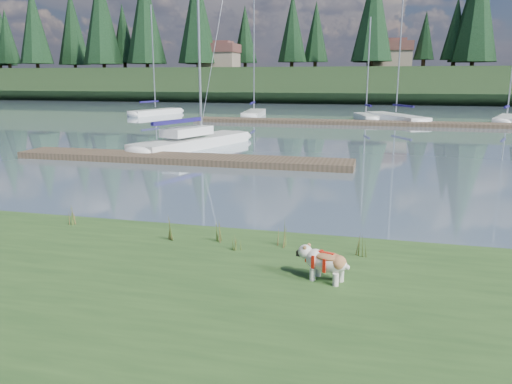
# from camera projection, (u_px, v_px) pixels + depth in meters

# --- Properties ---
(ground) EXTENTS (200.00, 200.00, 0.00)m
(ground) POSITION_uv_depth(u_px,v_px,m) (320.00, 124.00, 42.08)
(ground) COLOR gray
(ground) RESTS_ON ground
(bank) EXTENTS (60.00, 9.00, 0.35)m
(bank) POSITION_uv_depth(u_px,v_px,m) (51.00, 311.00, 8.02)
(bank) COLOR #315322
(bank) RESTS_ON ground
(ridge) EXTENTS (200.00, 20.00, 5.00)m
(ridge) POSITION_uv_depth(u_px,v_px,m) (352.00, 85.00, 82.16)
(ridge) COLOR black
(ridge) RESTS_ON ground
(bulldog) EXTENTS (0.99, 0.61, 0.58)m
(bulldog) POSITION_uv_depth(u_px,v_px,m) (326.00, 261.00, 8.70)
(bulldog) COLOR silver
(bulldog) RESTS_ON bank
(sailboat_main) EXTENTS (4.76, 9.54, 13.52)m
(sailboat_main) POSITION_uv_depth(u_px,v_px,m) (201.00, 139.00, 28.22)
(sailboat_main) COLOR white
(sailboat_main) RESTS_ON ground
(dock_near) EXTENTS (16.00, 2.00, 0.30)m
(dock_near) POSITION_uv_depth(u_px,v_px,m) (180.00, 158.00, 23.15)
(dock_near) COLOR #4C3D2C
(dock_near) RESTS_ON ground
(dock_far) EXTENTS (26.00, 2.20, 0.30)m
(dock_far) POSITION_uv_depth(u_px,v_px,m) (344.00, 122.00, 41.58)
(dock_far) COLOR #4C3D2C
(dock_far) RESTS_ON ground
(sailboat_bg_0) EXTENTS (3.62, 7.60, 10.93)m
(sailboat_bg_0) POSITION_uv_depth(u_px,v_px,m) (160.00, 112.00, 52.02)
(sailboat_bg_0) COLOR white
(sailboat_bg_0) RESTS_ON ground
(sailboat_bg_1) EXTENTS (2.50, 8.07, 11.85)m
(sailboat_bg_1) POSITION_uv_depth(u_px,v_px,m) (255.00, 113.00, 50.12)
(sailboat_bg_1) COLOR white
(sailboat_bg_1) RESTS_ON ground
(sailboat_bg_2) EXTENTS (2.60, 5.94, 9.02)m
(sailboat_bg_2) POSITION_uv_depth(u_px,v_px,m) (364.00, 116.00, 45.33)
(sailboat_bg_2) COLOR white
(sailboat_bg_2) RESTS_ON ground
(sailboat_bg_3) EXTENTS (6.19, 9.44, 14.02)m
(sailboat_bg_3) POSITION_uv_depth(u_px,v_px,m) (391.00, 116.00, 45.50)
(sailboat_bg_3) COLOR white
(sailboat_bg_3) RESTS_ON ground
(sailboat_bg_4) EXTENTS (3.73, 7.50, 11.00)m
(sailboat_bg_4) POSITION_uv_depth(u_px,v_px,m) (508.00, 118.00, 43.36)
(sailboat_bg_4) COLOR white
(sailboat_bg_4) RESTS_ON ground
(weed_0) EXTENTS (0.17, 0.14, 0.55)m
(weed_0) POSITION_uv_depth(u_px,v_px,m) (168.00, 230.00, 10.92)
(weed_0) COLOR #475B23
(weed_0) RESTS_ON bank
(weed_1) EXTENTS (0.17, 0.14, 0.56)m
(weed_1) POSITION_uv_depth(u_px,v_px,m) (219.00, 231.00, 10.82)
(weed_1) COLOR #475B23
(weed_1) RESTS_ON bank
(weed_2) EXTENTS (0.17, 0.14, 0.62)m
(weed_2) POSITION_uv_depth(u_px,v_px,m) (282.00, 234.00, 10.50)
(weed_2) COLOR #475B23
(weed_2) RESTS_ON bank
(weed_3) EXTENTS (0.17, 0.14, 0.49)m
(weed_3) POSITION_uv_depth(u_px,v_px,m) (71.00, 217.00, 12.04)
(weed_3) COLOR #475B23
(weed_3) RESTS_ON bank
(weed_4) EXTENTS (0.17, 0.14, 0.44)m
(weed_4) POSITION_uv_depth(u_px,v_px,m) (238.00, 241.00, 10.30)
(weed_4) COLOR #475B23
(weed_4) RESTS_ON bank
(weed_5) EXTENTS (0.17, 0.14, 0.51)m
(weed_5) POSITION_uv_depth(u_px,v_px,m) (363.00, 247.00, 9.88)
(weed_5) COLOR #475B23
(weed_5) RESTS_ON bank
(mud_lip) EXTENTS (60.00, 0.50, 0.14)m
(mud_lip) POSITION_uv_depth(u_px,v_px,m) (165.00, 235.00, 12.20)
(mud_lip) COLOR #33281C
(mud_lip) RESTS_ON ground
(conifer_0) EXTENTS (5.72, 5.72, 14.15)m
(conifer_0) POSITION_uv_depth(u_px,v_px,m) (34.00, 25.00, 87.23)
(conifer_0) COLOR #382619
(conifer_0) RESTS_ON ridge
(conifer_1) EXTENTS (4.40, 4.40, 11.30)m
(conifer_1) POSITION_uv_depth(u_px,v_px,m) (123.00, 34.00, 87.76)
(conifer_1) COLOR #382619
(conifer_1) RESTS_ON ridge
(conifer_2) EXTENTS (6.60, 6.60, 16.05)m
(conifer_2) POSITION_uv_depth(u_px,v_px,m) (197.00, 16.00, 80.87)
(conifer_2) COLOR #382619
(conifer_2) RESTS_ON ridge
(conifer_3) EXTENTS (4.84, 4.84, 12.25)m
(conifer_3) POSITION_uv_depth(u_px,v_px,m) (292.00, 27.00, 81.50)
(conifer_3) COLOR #382619
(conifer_3) RESTS_ON ridge
(conifer_4) EXTENTS (6.16, 6.16, 15.10)m
(conifer_4) POSITION_uv_depth(u_px,v_px,m) (373.00, 12.00, 72.45)
(conifer_4) COLOR #382619
(conifer_4) RESTS_ON ridge
(conifer_5) EXTENTS (3.96, 3.96, 10.35)m
(conifer_5) POSITION_uv_depth(u_px,v_px,m) (456.00, 29.00, 73.90)
(conifer_5) COLOR #382619
(conifer_5) RESTS_ON ridge
(house_0) EXTENTS (6.30, 5.30, 4.65)m
(house_0) POSITION_uv_depth(u_px,v_px,m) (219.00, 56.00, 83.45)
(house_0) COLOR gray
(house_0) RESTS_ON ridge
(house_1) EXTENTS (6.30, 5.30, 4.65)m
(house_1) POSITION_uv_depth(u_px,v_px,m) (392.00, 54.00, 77.76)
(house_1) COLOR gray
(house_1) RESTS_ON ridge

